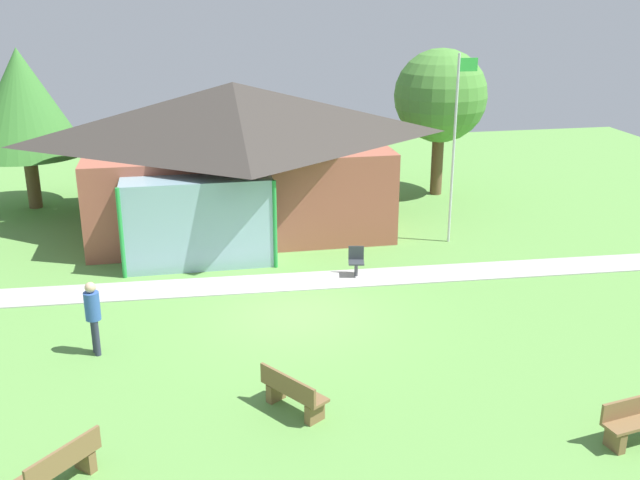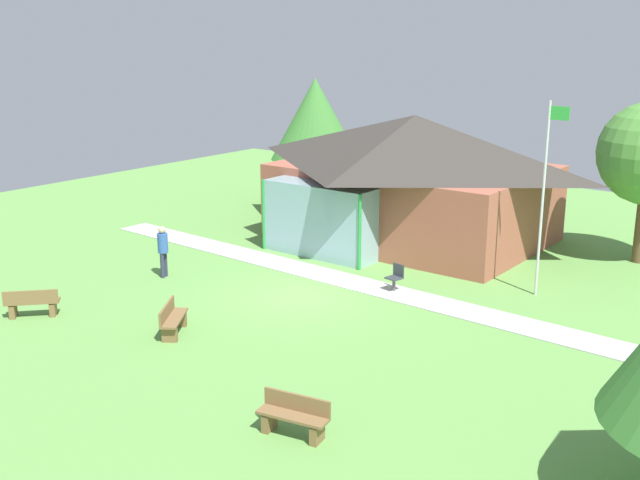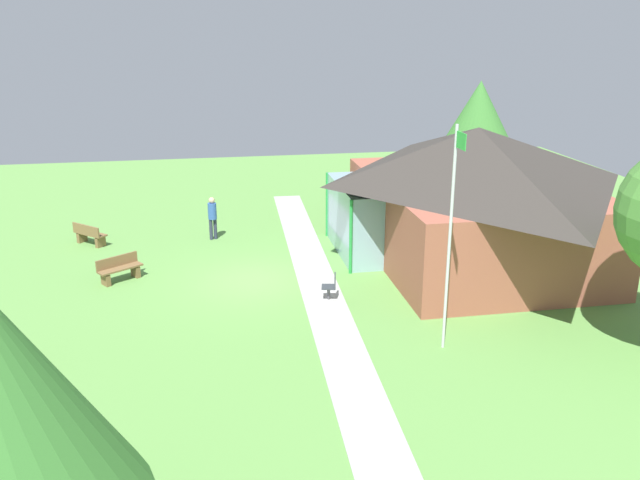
{
  "view_description": "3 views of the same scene",
  "coord_description": "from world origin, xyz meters",
  "px_view_note": "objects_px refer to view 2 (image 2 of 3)",
  "views": [
    {
      "loc": [
        -2.69,
        -17.05,
        7.96
      ],
      "look_at": [
        0.93,
        1.77,
        1.3
      ],
      "focal_mm": 41.7,
      "sensor_mm": 36.0,
      "label": 1
    },
    {
      "loc": [
        14.14,
        -17.47,
        7.92
      ],
      "look_at": [
        -0.35,
        1.41,
        1.43
      ],
      "focal_mm": 43.12,
      "sensor_mm": 36.0,
      "label": 2
    },
    {
      "loc": [
        20.66,
        -1.53,
        8.24
      ],
      "look_at": [
        -0.41,
        2.27,
        1.18
      ],
      "focal_mm": 36.75,
      "sensor_mm": 36.0,
      "label": 3
    }
  ],
  "objects_px": {
    "bench_front_right": "(294,417)",
    "bench_front_center": "(172,320)",
    "pavilion": "(410,176)",
    "flagpole": "(544,191)",
    "bench_front_left": "(32,304)",
    "patio_chair_lawn_spare": "(395,278)",
    "visitor_strolling_lawn": "(163,247)",
    "tree_behind_pavilion_left": "(315,119)"
  },
  "relations": [
    {
      "from": "flagpole",
      "to": "bench_front_left",
      "type": "distance_m",
      "value": 15.35
    },
    {
      "from": "bench_front_right",
      "to": "bench_front_center",
      "type": "height_order",
      "value": "same"
    },
    {
      "from": "flagpole",
      "to": "visitor_strolling_lawn",
      "type": "xyz_separation_m",
      "value": [
        -10.55,
        -5.83,
        -2.26
      ]
    },
    {
      "from": "flagpole",
      "to": "tree_behind_pavilion_left",
      "type": "bearing_deg",
      "value": 154.47
    },
    {
      "from": "pavilion",
      "to": "bench_front_center",
      "type": "relative_size",
      "value": 7.16
    },
    {
      "from": "bench_front_left",
      "to": "patio_chair_lawn_spare",
      "type": "distance_m",
      "value": 10.84
    },
    {
      "from": "patio_chair_lawn_spare",
      "to": "visitor_strolling_lawn",
      "type": "height_order",
      "value": "visitor_strolling_lawn"
    },
    {
      "from": "pavilion",
      "to": "visitor_strolling_lawn",
      "type": "relative_size",
      "value": 6.11
    },
    {
      "from": "bench_front_center",
      "to": "patio_chair_lawn_spare",
      "type": "xyz_separation_m",
      "value": [
        2.88,
        6.69,
        0.01
      ]
    },
    {
      "from": "pavilion",
      "to": "tree_behind_pavilion_left",
      "type": "xyz_separation_m",
      "value": [
        -7.21,
        3.3,
        1.4
      ]
    },
    {
      "from": "bench_front_center",
      "to": "pavilion",
      "type": "bearing_deg",
      "value": 145.74
    },
    {
      "from": "patio_chair_lawn_spare",
      "to": "visitor_strolling_lawn",
      "type": "relative_size",
      "value": 0.49
    },
    {
      "from": "pavilion",
      "to": "visitor_strolling_lawn",
      "type": "bearing_deg",
      "value": -113.26
    },
    {
      "from": "bench_front_left",
      "to": "tree_behind_pavilion_left",
      "type": "distance_m",
      "value": 17.86
    },
    {
      "from": "pavilion",
      "to": "bench_front_center",
      "type": "distance_m",
      "value": 12.53
    },
    {
      "from": "bench_front_left",
      "to": "bench_front_center",
      "type": "distance_m",
      "value": 4.43
    },
    {
      "from": "pavilion",
      "to": "bench_front_right",
      "type": "xyz_separation_m",
      "value": [
        6.09,
        -14.52,
        -2.11
      ]
    },
    {
      "from": "patio_chair_lawn_spare",
      "to": "pavilion",
      "type": "bearing_deg",
      "value": -51.05
    },
    {
      "from": "flagpole",
      "to": "bench_front_left",
      "type": "xyz_separation_m",
      "value": [
        -10.7,
        -10.62,
        -2.88
      ]
    },
    {
      "from": "patio_chair_lawn_spare",
      "to": "tree_behind_pavilion_left",
      "type": "xyz_separation_m",
      "value": [
        -10.15,
        8.96,
        3.5
      ]
    },
    {
      "from": "bench_front_center",
      "to": "flagpole",
      "type": "bearing_deg",
      "value": 109.5
    },
    {
      "from": "bench_front_left",
      "to": "patio_chair_lawn_spare",
      "type": "xyz_separation_m",
      "value": [
        7.01,
        8.27,
        0.01
      ]
    },
    {
      "from": "flagpole",
      "to": "patio_chair_lawn_spare",
      "type": "bearing_deg",
      "value": -147.4
    },
    {
      "from": "bench_front_right",
      "to": "bench_front_center",
      "type": "bearing_deg",
      "value": -30.53
    },
    {
      "from": "flagpole",
      "to": "bench_front_right",
      "type": "relative_size",
      "value": 3.84
    },
    {
      "from": "flagpole",
      "to": "tree_behind_pavilion_left",
      "type": "xyz_separation_m",
      "value": [
        -13.84,
        6.61,
        0.64
      ]
    },
    {
      "from": "flagpole",
      "to": "bench_front_right",
      "type": "height_order",
      "value": "flagpole"
    },
    {
      "from": "tree_behind_pavilion_left",
      "to": "pavilion",
      "type": "bearing_deg",
      "value": -24.59
    },
    {
      "from": "bench_front_center",
      "to": "visitor_strolling_lawn",
      "type": "xyz_separation_m",
      "value": [
        -3.99,
        3.22,
        0.62
      ]
    },
    {
      "from": "bench_front_right",
      "to": "tree_behind_pavilion_left",
      "type": "bearing_deg",
      "value": -63.98
    },
    {
      "from": "flagpole",
      "to": "visitor_strolling_lawn",
      "type": "relative_size",
      "value": 3.43
    },
    {
      "from": "flagpole",
      "to": "bench_front_center",
      "type": "bearing_deg",
      "value": -125.95
    },
    {
      "from": "flagpole",
      "to": "patio_chair_lawn_spare",
      "type": "xyz_separation_m",
      "value": [
        -3.68,
        -2.36,
        -2.86
      ]
    },
    {
      "from": "bench_front_center",
      "to": "tree_behind_pavilion_left",
      "type": "xyz_separation_m",
      "value": [
        -7.28,
        15.65,
        3.51
      ]
    },
    {
      "from": "bench_front_left",
      "to": "visitor_strolling_lawn",
      "type": "height_order",
      "value": "visitor_strolling_lawn"
    },
    {
      "from": "visitor_strolling_lawn",
      "to": "bench_front_center",
      "type": "bearing_deg",
      "value": -146.88
    },
    {
      "from": "tree_behind_pavilion_left",
      "to": "flagpole",
      "type": "bearing_deg",
      "value": -25.53
    },
    {
      "from": "bench_front_left",
      "to": "bench_front_center",
      "type": "xyz_separation_m",
      "value": [
        4.14,
        1.58,
        0.0
      ]
    },
    {
      "from": "flagpole",
      "to": "patio_chair_lawn_spare",
      "type": "relative_size",
      "value": 6.94
    },
    {
      "from": "patio_chair_lawn_spare",
      "to": "tree_behind_pavilion_left",
      "type": "relative_size",
      "value": 0.15
    },
    {
      "from": "bench_front_right",
      "to": "visitor_strolling_lawn",
      "type": "height_order",
      "value": "visitor_strolling_lawn"
    },
    {
      "from": "flagpole",
      "to": "patio_chair_lawn_spare",
      "type": "height_order",
      "value": "flagpole"
    }
  ]
}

